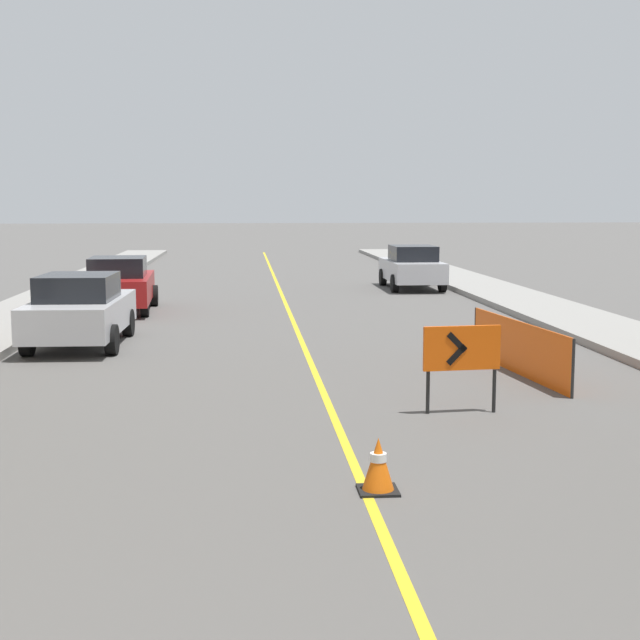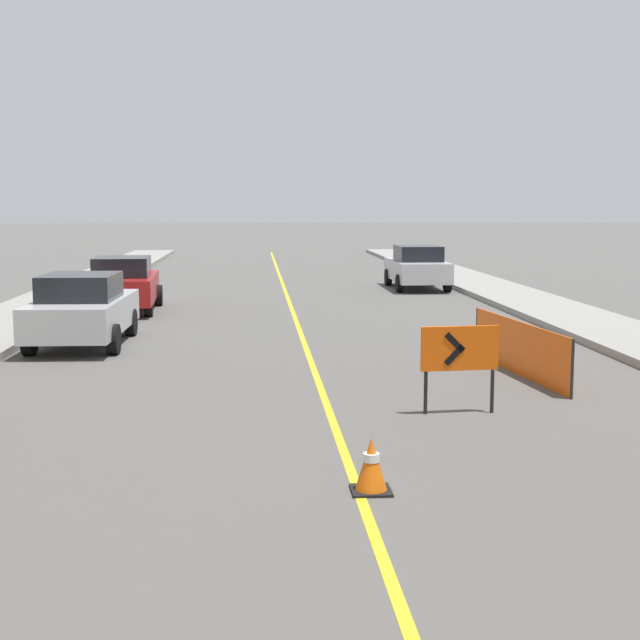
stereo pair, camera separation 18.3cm
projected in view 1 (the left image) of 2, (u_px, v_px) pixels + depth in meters
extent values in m
cube|color=gold|center=(290.00, 314.00, 25.31)|extent=(0.12, 64.16, 0.01)
cube|color=gray|center=(24.00, 313.00, 24.67)|extent=(2.48, 64.16, 0.18)
cube|color=gray|center=(542.00, 308.00, 25.92)|extent=(2.48, 64.16, 0.18)
cube|color=black|center=(378.00, 490.00, 9.68)|extent=(0.43, 0.43, 0.03)
cone|color=orange|center=(378.00, 463.00, 9.64)|extent=(0.35, 0.35, 0.57)
cylinder|color=white|center=(378.00, 457.00, 9.63)|extent=(0.18, 0.18, 0.09)
cube|color=#EF560C|center=(462.00, 348.00, 13.19)|extent=(1.18, 0.17, 0.66)
cube|color=black|center=(457.00, 342.00, 13.13)|extent=(0.32, 0.05, 0.32)
cube|color=black|center=(457.00, 355.00, 13.15)|extent=(0.32, 0.05, 0.32)
cylinder|color=black|center=(428.00, 392.00, 13.23)|extent=(0.06, 0.06, 0.65)
cylinder|color=black|center=(494.00, 391.00, 13.32)|extent=(0.06, 0.06, 0.65)
cube|color=#EF560C|center=(518.00, 347.00, 16.33)|extent=(0.49, 4.30, 0.98)
cylinder|color=#262626|center=(573.00, 369.00, 14.23)|extent=(0.05, 0.05, 0.98)
cylinder|color=#262626|center=(476.00, 331.00, 18.44)|extent=(0.05, 0.05, 0.98)
cube|color=#B7B7BC|center=(81.00, 315.00, 19.56)|extent=(1.90, 4.34, 0.72)
cube|color=black|center=(78.00, 287.00, 19.27)|extent=(1.58, 1.97, 0.55)
cylinder|color=black|center=(54.00, 323.00, 20.85)|extent=(0.24, 0.65, 0.64)
cylinder|color=black|center=(128.00, 323.00, 21.00)|extent=(0.24, 0.65, 0.64)
cylinder|color=black|center=(27.00, 341.00, 18.22)|extent=(0.24, 0.65, 0.64)
cylinder|color=black|center=(112.00, 340.00, 18.36)|extent=(0.24, 0.65, 0.64)
cube|color=maroon|center=(119.00, 288.00, 25.74)|extent=(2.01, 4.39, 0.72)
cube|color=black|center=(118.00, 267.00, 25.45)|extent=(1.63, 2.01, 0.55)
cylinder|color=black|center=(97.00, 296.00, 27.03)|extent=(0.25, 0.65, 0.64)
cylinder|color=black|center=(154.00, 296.00, 27.18)|extent=(0.25, 0.65, 0.64)
cylinder|color=black|center=(82.00, 306.00, 24.40)|extent=(0.25, 0.65, 0.64)
cylinder|color=black|center=(145.00, 305.00, 24.54)|extent=(0.25, 0.65, 0.64)
cube|color=#B7B7BC|center=(412.00, 270.00, 32.67)|extent=(1.81, 4.30, 0.72)
cube|color=black|center=(413.00, 253.00, 32.37)|extent=(1.53, 1.94, 0.55)
cylinder|color=black|center=(383.00, 277.00, 33.96)|extent=(0.22, 0.64, 0.64)
cylinder|color=black|center=(427.00, 277.00, 34.10)|extent=(0.22, 0.64, 0.64)
cylinder|color=black|center=(395.00, 283.00, 31.33)|extent=(0.22, 0.64, 0.64)
cylinder|color=black|center=(442.00, 283.00, 31.47)|extent=(0.22, 0.64, 0.64)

